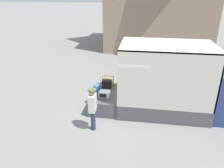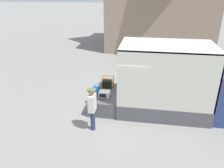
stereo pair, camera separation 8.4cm
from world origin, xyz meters
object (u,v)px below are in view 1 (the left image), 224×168
portable_generator (108,83)px  box_truck (197,94)px  microwave (105,94)px  orange_bucket (97,89)px  worker_person (93,105)px

portable_generator → box_truck: bearing=-8.5°
microwave → portable_generator: portable_generator is taller
box_truck → microwave: size_ratio=11.69×
box_truck → orange_bucket: (-4.50, -0.02, -0.06)m
box_truck → worker_person: (-4.22, -1.98, 0.17)m
orange_bucket → portable_generator: bearing=57.5°
worker_person → portable_generator: bearing=87.2°
box_truck → worker_person: box_truck is taller
microwave → portable_generator: size_ratio=0.84×
orange_bucket → microwave: bearing=-40.2°
box_truck → portable_generator: bearing=171.5°
box_truck → portable_generator: size_ratio=9.80×
worker_person → box_truck: bearing=25.2°
microwave → worker_person: 1.62m
box_truck → portable_generator: 4.14m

